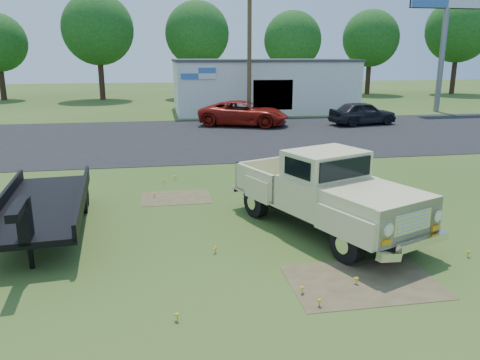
% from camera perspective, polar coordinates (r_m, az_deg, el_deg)
% --- Properties ---
extents(ground, '(140.00, 140.00, 0.00)m').
position_cam_1_polar(ground, '(12.20, 2.40, -6.47)').
color(ground, '#2D4D18').
rests_on(ground, ground).
extents(asphalt_lot, '(90.00, 14.00, 0.02)m').
position_cam_1_polar(asphalt_lot, '(26.58, -4.51, 5.28)').
color(asphalt_lot, black).
rests_on(asphalt_lot, ground).
extents(dirt_patch_a, '(3.00, 2.00, 0.01)m').
position_cam_1_polar(dirt_patch_a, '(10.04, 14.75, -11.90)').
color(dirt_patch_a, brown).
rests_on(dirt_patch_a, ground).
extents(dirt_patch_b, '(2.20, 1.60, 0.01)m').
position_cam_1_polar(dirt_patch_b, '(15.26, -7.79, -2.15)').
color(dirt_patch_b, brown).
rests_on(dirt_patch_b, ground).
extents(commercial_building, '(14.20, 8.20, 4.15)m').
position_cam_1_polar(commercial_building, '(39.07, 2.63, 11.51)').
color(commercial_building, white).
rests_on(commercial_building, ground).
extents(billboard, '(6.10, 0.45, 11.05)m').
position_cam_1_polar(billboard, '(41.89, 23.98, 19.36)').
color(billboard, slate).
rests_on(billboard, ground).
extents(utility_pole_mid, '(1.60, 0.30, 9.00)m').
position_cam_1_polar(utility_pole_mid, '(33.71, 1.15, 15.23)').
color(utility_pole_mid, '#4E3C24').
rests_on(utility_pole_mid, ground).
extents(treeline_c, '(7.04, 7.04, 10.47)m').
position_cam_1_polar(treeline_c, '(50.95, -16.94, 17.16)').
color(treeline_c, '#332117').
rests_on(treeline_c, ground).
extents(treeline_d, '(6.72, 6.72, 10.00)m').
position_cam_1_polar(treeline_d, '(51.82, -5.23, 17.31)').
color(treeline_d, '#332117').
rests_on(treeline_d, ground).
extents(treeline_e, '(6.08, 6.08, 9.04)m').
position_cam_1_polar(treeline_e, '(52.15, 6.43, 16.57)').
color(treeline_e, '#332117').
rests_on(treeline_e, ground).
extents(treeline_f, '(6.40, 6.40, 9.52)m').
position_cam_1_polar(treeline_f, '(58.02, 15.64, 16.28)').
color(treeline_f, '#332117').
rests_on(treeline_f, ground).
extents(treeline_g, '(7.36, 7.36, 10.95)m').
position_cam_1_polar(treeline_g, '(61.68, 25.11, 16.24)').
color(treeline_g, '#332117').
rests_on(treeline_g, ground).
extents(vintage_pickup_truck, '(4.34, 6.31, 2.14)m').
position_cam_1_polar(vintage_pickup_truck, '(12.26, 10.23, -1.31)').
color(vintage_pickup_truck, beige).
rests_on(vintage_pickup_truck, ground).
extents(flatbed_trailer, '(2.53, 6.23, 1.66)m').
position_cam_1_polar(flatbed_trailer, '(13.08, -22.87, -2.33)').
color(flatbed_trailer, black).
rests_on(flatbed_trailer, ground).
extents(red_pickup, '(6.31, 4.61, 1.59)m').
position_cam_1_polar(red_pickup, '(30.58, 0.45, 8.11)').
color(red_pickup, maroon).
rests_on(red_pickup, ground).
extents(dark_sedan, '(4.71, 2.55, 1.52)m').
position_cam_1_polar(dark_sedan, '(32.07, 14.72, 7.88)').
color(dark_sedan, black).
rests_on(dark_sedan, ground).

